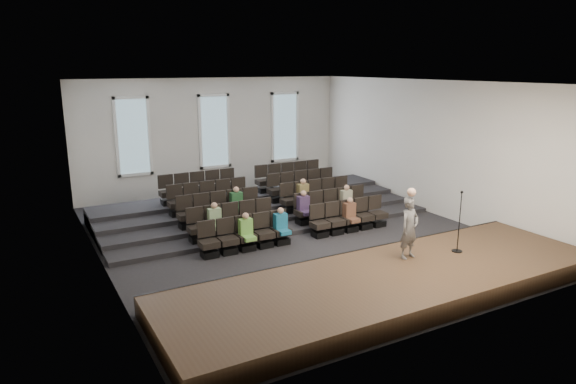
% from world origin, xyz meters
% --- Properties ---
extents(ground, '(14.00, 14.00, 0.00)m').
position_xyz_m(ground, '(0.00, 0.00, 0.00)').
color(ground, black).
rests_on(ground, ground).
extents(ceiling, '(12.00, 14.00, 0.02)m').
position_xyz_m(ceiling, '(0.00, 0.00, 5.01)').
color(ceiling, white).
rests_on(ceiling, ground).
extents(wall_back, '(12.00, 0.04, 5.00)m').
position_xyz_m(wall_back, '(0.00, 7.02, 2.50)').
color(wall_back, silver).
rests_on(wall_back, ground).
extents(wall_front, '(12.00, 0.04, 5.00)m').
position_xyz_m(wall_front, '(0.00, -7.02, 2.50)').
color(wall_front, silver).
rests_on(wall_front, ground).
extents(wall_left, '(0.04, 14.00, 5.00)m').
position_xyz_m(wall_left, '(-6.02, 0.00, 2.50)').
color(wall_left, silver).
rests_on(wall_left, ground).
extents(wall_right, '(0.04, 14.00, 5.00)m').
position_xyz_m(wall_right, '(6.02, 0.00, 2.50)').
color(wall_right, silver).
rests_on(wall_right, ground).
extents(stage, '(11.80, 3.60, 0.50)m').
position_xyz_m(stage, '(0.00, -5.10, 0.25)').
color(stage, '#3E2B1A').
rests_on(stage, ground).
extents(stage_lip, '(11.80, 0.06, 0.52)m').
position_xyz_m(stage_lip, '(0.00, -3.33, 0.25)').
color(stage_lip, black).
rests_on(stage_lip, ground).
extents(risers, '(11.80, 4.80, 0.60)m').
position_xyz_m(risers, '(0.00, 3.17, 0.20)').
color(risers, black).
rests_on(risers, ground).
extents(seating_rows, '(6.80, 4.70, 1.67)m').
position_xyz_m(seating_rows, '(-0.00, 1.54, 0.68)').
color(seating_rows, black).
rests_on(seating_rows, ground).
extents(windows, '(8.44, 0.10, 3.24)m').
position_xyz_m(windows, '(0.00, 6.95, 2.70)').
color(windows, white).
rests_on(windows, wall_back).
extents(audience, '(5.45, 2.64, 1.10)m').
position_xyz_m(audience, '(0.00, 0.32, 0.81)').
color(audience, '#6BAE45').
rests_on(audience, seating_rows).
extents(speaker, '(0.66, 0.48, 1.66)m').
position_xyz_m(speaker, '(1.09, -4.43, 1.33)').
color(speaker, '#5D5A58').
rests_on(speaker, stage).
extents(mic_stand, '(0.29, 0.29, 1.73)m').
position_xyz_m(mic_stand, '(2.60, -4.73, 1.01)').
color(mic_stand, black).
rests_on(mic_stand, stage).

